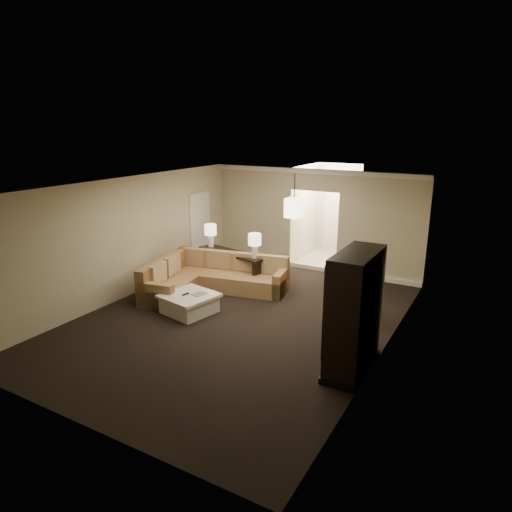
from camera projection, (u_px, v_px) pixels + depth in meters
The scene contains 19 objects.
ground at pixel (238, 320), 9.55m from camera, with size 8.00×8.00×0.00m, color black.
wall_back at pixel (314, 220), 12.51m from camera, with size 6.00×0.04×2.80m, color #C3B693.
wall_front at pixel (72, 331), 5.82m from camera, with size 6.00×0.04×2.80m, color #C3B693.
wall_left at pixel (127, 238), 10.58m from camera, with size 0.04×8.00×2.80m, color #C3B693.
wall_right at pixel (387, 280), 7.74m from camera, with size 0.04×8.00×2.80m, color #C3B693.
ceiling at pixel (236, 186), 8.77m from camera, with size 6.00×8.00×0.02m, color white.
crown_molding at pixel (315, 171), 12.09m from camera, with size 6.00×0.10×0.12m, color white.
baseboard at pixel (311, 267), 12.84m from camera, with size 6.00×0.10×0.12m, color white.
side_door at pixel (200, 229), 13.01m from camera, with size 0.05×0.90×2.10m, color white.
foyer at pixel (331, 216), 13.66m from camera, with size 1.44×2.02×2.80m.
sectional_sofa at pixel (209, 278), 11.07m from camera, with size 3.06×2.76×0.88m.
coffee_table at pixel (189, 303), 9.87m from camera, with size 1.22×1.22×0.43m.
console_table at pixel (232, 264), 11.76m from camera, with size 2.10×0.90×0.79m.
armoire at pixel (354, 315), 7.38m from camera, with size 0.61×1.41×2.03m.
drink_table at pixel (365, 304), 9.34m from camera, with size 0.45×0.45×0.57m.
table_lamp_left at pixel (211, 232), 12.06m from camera, with size 0.32×0.32×0.61m.
table_lamp_right at pixel (255, 242), 11.04m from camera, with size 0.32×0.32×0.61m.
pendant_light at pixel (294, 208), 11.27m from camera, with size 0.38×0.38×1.09m.
person at pixel (348, 225), 13.74m from camera, with size 0.73×0.49×2.02m, color #EDE8C8.
Camera 1 is at (4.67, -7.47, 3.95)m, focal length 32.00 mm.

